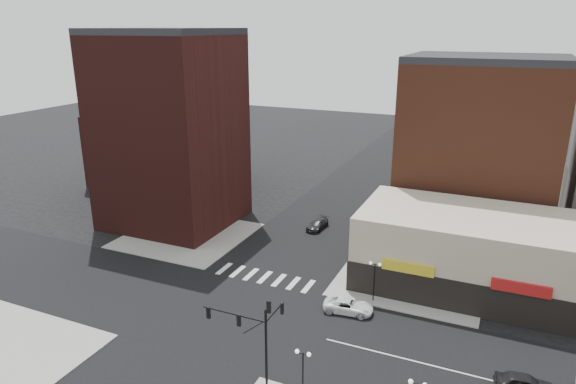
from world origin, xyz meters
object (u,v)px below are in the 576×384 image
at_px(traffic_signal, 256,329).
at_px(street_lamp_ne, 375,271).
at_px(white_suv, 348,306).
at_px(dark_sedan_east, 525,384).
at_px(street_lamp_se_a, 303,363).
at_px(dark_sedan_north, 317,224).

distance_m(traffic_signal, street_lamp_ne, 16.62).
bearing_deg(white_suv, street_lamp_ne, -36.49).
distance_m(white_suv, dark_sedan_east, 16.34).
distance_m(street_lamp_se_a, dark_sedan_east, 16.78).
bearing_deg(traffic_signal, street_lamp_se_a, -2.57).
xyz_separation_m(street_lamp_ne, white_suv, (-1.65, -2.92, -2.64)).
height_order(dark_sedan_east, dark_sedan_north, dark_sedan_east).
bearing_deg(dark_sedan_north, traffic_signal, -72.85).
relative_size(street_lamp_se_a, white_suv, 0.88).
distance_m(traffic_signal, street_lamp_se_a, 4.12).
bearing_deg(dark_sedan_north, street_lamp_ne, -48.38).
xyz_separation_m(traffic_signal, street_lamp_se_a, (3.76, -0.17, -1.67)).
height_order(street_lamp_se_a, dark_sedan_east, street_lamp_se_a).
bearing_deg(traffic_signal, white_suv, 76.46).
distance_m(street_lamp_se_a, street_lamp_ne, 16.03).
height_order(street_lamp_ne, white_suv, street_lamp_ne).
xyz_separation_m(traffic_signal, dark_sedan_north, (-7.05, 31.45, -4.33)).
relative_size(traffic_signal, street_lamp_ne, 1.87).
relative_size(white_suv, dark_sedan_east, 1.10).
bearing_deg(white_suv, traffic_signal, 159.52).
height_order(white_suv, dark_sedan_east, dark_sedan_east).
bearing_deg(dark_sedan_east, street_lamp_ne, 51.20).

